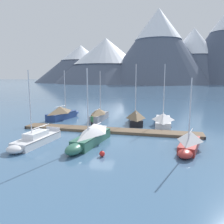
# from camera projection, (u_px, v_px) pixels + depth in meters

# --- Properties ---
(ground_plane) EXTENTS (700.00, 700.00, 0.00)m
(ground_plane) POSITION_uv_depth(u_px,v_px,m) (101.00, 141.00, 22.65)
(ground_plane) COLOR #426689
(mountain_west_summit) EXTENTS (89.12, 89.12, 35.73)m
(mountain_west_summit) POSITION_uv_depth(u_px,v_px,m) (81.00, 63.00, 222.11)
(mountain_west_summit) COLOR #4C566B
(mountain_west_summit) RESTS_ON ground
(mountain_central_massif) EXTENTS (92.52, 92.52, 39.00)m
(mountain_central_massif) POSITION_uv_depth(u_px,v_px,m) (106.00, 59.00, 200.06)
(mountain_central_massif) COLOR #4C566B
(mountain_central_massif) RESTS_ON ground
(mountain_shoulder_ridge) EXTENTS (86.97, 86.97, 60.00)m
(mountain_shoulder_ridge) POSITION_uv_depth(u_px,v_px,m) (158.00, 45.00, 184.62)
(mountain_shoulder_ridge) COLOR #4C566B
(mountain_shoulder_ridge) RESTS_ON ground
(mountain_east_summit) EXTENTS (72.50, 72.50, 46.39)m
(mountain_east_summit) POSITION_uv_depth(u_px,v_px,m) (193.00, 54.00, 193.52)
(mountain_east_summit) COLOR #4C566B
(mountain_east_summit) RESTS_ON ground
(dock) EXTENTS (21.15, 3.29, 0.30)m
(dock) POSITION_uv_depth(u_px,v_px,m) (109.00, 130.00, 26.51)
(dock) COLOR brown
(dock) RESTS_ON ground
(sailboat_nearest_berth) EXTENTS (3.46, 6.88, 7.31)m
(sailboat_nearest_berth) POSITION_uv_depth(u_px,v_px,m) (63.00, 113.00, 34.28)
(sailboat_nearest_berth) COLOR navy
(sailboat_nearest_berth) RESTS_ON ground
(sailboat_second_berth) EXTENTS (2.64, 6.48, 6.99)m
(sailboat_second_berth) POSITION_uv_depth(u_px,v_px,m) (35.00, 140.00, 21.32)
(sailboat_second_berth) COLOR silver
(sailboat_second_berth) RESTS_ON ground
(sailboat_mid_dock_port) EXTENTS (1.96, 6.03, 7.15)m
(sailboat_mid_dock_port) POSITION_uv_depth(u_px,v_px,m) (100.00, 114.00, 33.18)
(sailboat_mid_dock_port) COLOR #93939E
(sailboat_mid_dock_port) RESTS_ON ground
(sailboat_mid_dock_starboard) EXTENTS (2.80, 7.50, 7.16)m
(sailboat_mid_dock_starboard) POSITION_uv_depth(u_px,v_px,m) (91.00, 135.00, 21.48)
(sailboat_mid_dock_starboard) COLOR #336B56
(sailboat_mid_dock_starboard) RESTS_ON ground
(sailboat_far_berth) EXTENTS (2.46, 6.03, 8.00)m
(sailboat_far_berth) POSITION_uv_depth(u_px,v_px,m) (135.00, 117.00, 30.66)
(sailboat_far_berth) COLOR black
(sailboat_far_berth) RESTS_ON ground
(sailboat_outer_slip) EXTENTS (2.29, 7.60, 7.99)m
(sailboat_outer_slip) POSITION_uv_depth(u_px,v_px,m) (163.00, 119.00, 30.17)
(sailboat_outer_slip) COLOR white
(sailboat_outer_slip) RESTS_ON ground
(sailboat_end_of_dock) EXTENTS (2.83, 5.71, 6.32)m
(sailboat_end_of_dock) POSITION_uv_depth(u_px,v_px,m) (189.00, 141.00, 19.95)
(sailboat_end_of_dock) COLOR #B2332D
(sailboat_end_of_dock) RESTS_ON ground
(person_on_dock) EXTENTS (0.41, 0.49, 1.69)m
(person_on_dock) POSITION_uv_depth(u_px,v_px,m) (92.00, 121.00, 26.54)
(person_on_dock) COLOR #232328
(person_on_dock) RESTS_ON dock
(mooring_buoy_channel_marker) EXTENTS (0.46, 0.46, 0.54)m
(mooring_buoy_channel_marker) POSITION_uv_depth(u_px,v_px,m) (102.00, 154.00, 18.28)
(mooring_buoy_channel_marker) COLOR red
(mooring_buoy_channel_marker) RESTS_ON ground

